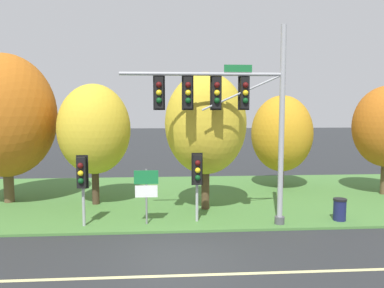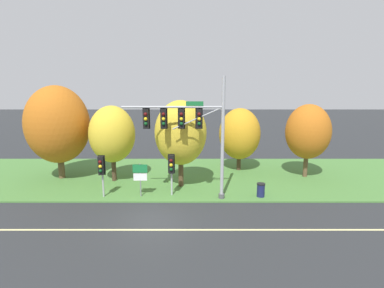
{
  "view_description": "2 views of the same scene",
  "coord_description": "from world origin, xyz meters",
  "px_view_note": "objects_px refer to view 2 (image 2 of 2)",
  "views": [
    {
      "loc": [
        -0.47,
        -11.58,
        4.81
      ],
      "look_at": [
        0.65,
        4.33,
        3.29
      ],
      "focal_mm": 35.0,
      "sensor_mm": 36.0,
      "label": 1
    },
    {
      "loc": [
        2.2,
        -15.8,
        7.47
      ],
      "look_at": [
        2.26,
        3.19,
        3.76
      ],
      "focal_mm": 28.0,
      "sensor_mm": 36.0,
      "label": 2
    }
  ],
  "objects_px": {
    "pedestrian_signal_near_kerb": "(170,167)",
    "tree_mid_verge": "(239,134)",
    "route_sign_post": "(139,175)",
    "tree_behind_signpost": "(180,133)",
    "tree_tall_centre": "(307,132)",
    "pedestrian_signal_further_along": "(100,168)",
    "trash_bin": "(260,190)",
    "traffic_signal_mast": "(189,127)",
    "tree_left_of_mast": "(111,134)",
    "tree_nearest_road": "(56,125)"
  },
  "relations": [
    {
      "from": "route_sign_post",
      "to": "tree_left_of_mast",
      "type": "bearing_deg",
      "value": 127.72
    },
    {
      "from": "tree_behind_signpost",
      "to": "tree_left_of_mast",
      "type": "bearing_deg",
      "value": 166.58
    },
    {
      "from": "pedestrian_signal_near_kerb",
      "to": "tree_mid_verge",
      "type": "bearing_deg",
      "value": 49.31
    },
    {
      "from": "tree_left_of_mast",
      "to": "pedestrian_signal_further_along",
      "type": "bearing_deg",
      "value": -87.36
    },
    {
      "from": "route_sign_post",
      "to": "tree_nearest_road",
      "type": "xyz_separation_m",
      "value": [
        -7.12,
        4.17,
        2.84
      ]
    },
    {
      "from": "tree_mid_verge",
      "to": "pedestrian_signal_further_along",
      "type": "bearing_deg",
      "value": -146.3
    },
    {
      "from": "route_sign_post",
      "to": "tree_behind_signpost",
      "type": "relative_size",
      "value": 0.36
    },
    {
      "from": "traffic_signal_mast",
      "to": "tree_behind_signpost",
      "type": "bearing_deg",
      "value": 105.73
    },
    {
      "from": "traffic_signal_mast",
      "to": "pedestrian_signal_further_along",
      "type": "bearing_deg",
      "value": 178.77
    },
    {
      "from": "tree_nearest_road",
      "to": "tree_tall_centre",
      "type": "xyz_separation_m",
      "value": [
        19.91,
        0.36,
        -0.62
      ]
    },
    {
      "from": "traffic_signal_mast",
      "to": "pedestrian_signal_further_along",
      "type": "height_order",
      "value": "traffic_signal_mast"
    },
    {
      "from": "route_sign_post",
      "to": "tree_behind_signpost",
      "type": "distance_m",
      "value": 4.25
    },
    {
      "from": "tree_tall_centre",
      "to": "trash_bin",
      "type": "xyz_separation_m",
      "value": [
        -4.68,
        -4.57,
        -3.26
      ]
    },
    {
      "from": "tree_mid_verge",
      "to": "trash_bin",
      "type": "distance_m",
      "value": 7.16
    },
    {
      "from": "trash_bin",
      "to": "tree_mid_verge",
      "type": "bearing_deg",
      "value": 94.19
    },
    {
      "from": "tree_nearest_road",
      "to": "trash_bin",
      "type": "relative_size",
      "value": 7.97
    },
    {
      "from": "pedestrian_signal_near_kerb",
      "to": "pedestrian_signal_further_along",
      "type": "distance_m",
      "value": 4.6
    },
    {
      "from": "tree_nearest_road",
      "to": "traffic_signal_mast",
      "type": "bearing_deg",
      "value": -23.29
    },
    {
      "from": "tree_nearest_road",
      "to": "tree_left_of_mast",
      "type": "distance_m",
      "value": 4.55
    },
    {
      "from": "traffic_signal_mast",
      "to": "tree_left_of_mast",
      "type": "relative_size",
      "value": 1.35
    },
    {
      "from": "traffic_signal_mast",
      "to": "tree_mid_verge",
      "type": "distance_m",
      "value": 8.25
    },
    {
      "from": "tree_nearest_road",
      "to": "tree_behind_signpost",
      "type": "xyz_separation_m",
      "value": [
        9.76,
        -1.98,
        -0.34
      ]
    },
    {
      "from": "tree_tall_centre",
      "to": "pedestrian_signal_near_kerb",
      "type": "bearing_deg",
      "value": -157.52
    },
    {
      "from": "pedestrian_signal_further_along",
      "to": "tree_mid_verge",
      "type": "height_order",
      "value": "tree_mid_verge"
    },
    {
      "from": "tree_mid_verge",
      "to": "trash_bin",
      "type": "xyz_separation_m",
      "value": [
        0.48,
        -6.59,
        -2.76
      ]
    },
    {
      "from": "traffic_signal_mast",
      "to": "tree_mid_verge",
      "type": "height_order",
      "value": "traffic_signal_mast"
    },
    {
      "from": "tree_tall_centre",
      "to": "tree_mid_verge",
      "type": "bearing_deg",
      "value": 158.69
    },
    {
      "from": "tree_behind_signpost",
      "to": "tree_tall_centre",
      "type": "distance_m",
      "value": 10.42
    },
    {
      "from": "pedestrian_signal_further_along",
      "to": "pedestrian_signal_near_kerb",
      "type": "bearing_deg",
      "value": 3.89
    },
    {
      "from": "pedestrian_signal_near_kerb",
      "to": "tree_mid_verge",
      "type": "xyz_separation_m",
      "value": [
        5.54,
        6.44,
        1.17
      ]
    },
    {
      "from": "pedestrian_signal_further_along",
      "to": "trash_bin",
      "type": "xyz_separation_m",
      "value": [
        10.61,
        0.17,
        -1.58
      ]
    },
    {
      "from": "pedestrian_signal_near_kerb",
      "to": "tree_left_of_mast",
      "type": "xyz_separation_m",
      "value": [
        -4.76,
        3.36,
        1.63
      ]
    },
    {
      "from": "tree_mid_verge",
      "to": "tree_tall_centre",
      "type": "height_order",
      "value": "tree_tall_centre"
    },
    {
      "from": "traffic_signal_mast",
      "to": "tree_nearest_road",
      "type": "distance_m",
      "value": 11.41
    },
    {
      "from": "tree_left_of_mast",
      "to": "tree_tall_centre",
      "type": "distance_m",
      "value": 15.5
    },
    {
      "from": "tree_nearest_road",
      "to": "tree_behind_signpost",
      "type": "height_order",
      "value": "tree_nearest_road"
    },
    {
      "from": "tree_behind_signpost",
      "to": "trash_bin",
      "type": "distance_m",
      "value": 6.88
    },
    {
      "from": "pedestrian_signal_further_along",
      "to": "trash_bin",
      "type": "height_order",
      "value": "pedestrian_signal_further_along"
    },
    {
      "from": "pedestrian_signal_further_along",
      "to": "tree_behind_signpost",
      "type": "bearing_deg",
      "value": 25.04
    },
    {
      "from": "tree_behind_signpost",
      "to": "tree_mid_verge",
      "type": "distance_m",
      "value": 6.66
    },
    {
      "from": "trash_bin",
      "to": "pedestrian_signal_near_kerb",
      "type": "bearing_deg",
      "value": 178.66
    },
    {
      "from": "tree_mid_verge",
      "to": "tree_tall_centre",
      "type": "relative_size",
      "value": 0.92
    },
    {
      "from": "tree_left_of_mast",
      "to": "tree_mid_verge",
      "type": "height_order",
      "value": "tree_left_of_mast"
    },
    {
      "from": "tree_behind_signpost",
      "to": "trash_bin",
      "type": "relative_size",
      "value": 6.85
    },
    {
      "from": "pedestrian_signal_further_along",
      "to": "tree_nearest_road",
      "type": "relative_size",
      "value": 0.39
    },
    {
      "from": "tree_behind_signpost",
      "to": "tree_mid_verge",
      "type": "bearing_deg",
      "value": 41.13
    },
    {
      "from": "pedestrian_signal_near_kerb",
      "to": "traffic_signal_mast",
      "type": "bearing_deg",
      "value": -19.0
    },
    {
      "from": "tree_nearest_road",
      "to": "tree_behind_signpost",
      "type": "relative_size",
      "value": 1.16
    },
    {
      "from": "traffic_signal_mast",
      "to": "tree_left_of_mast",
      "type": "xyz_separation_m",
      "value": [
        -6.03,
        3.8,
        -1.11
      ]
    },
    {
      "from": "tree_behind_signpost",
      "to": "tree_tall_centre",
      "type": "height_order",
      "value": "tree_behind_signpost"
    }
  ]
}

